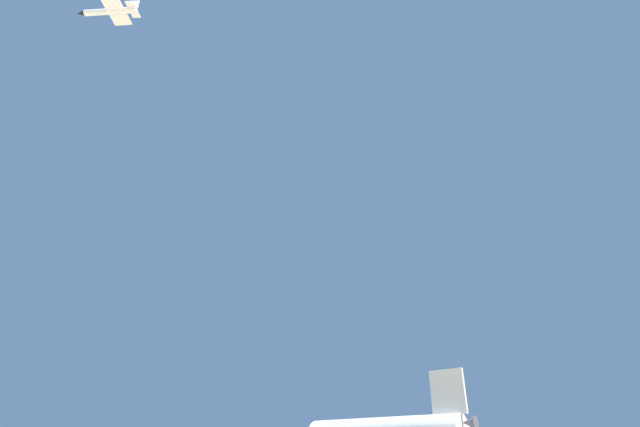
# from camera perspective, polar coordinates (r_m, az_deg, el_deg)

# --- Properties ---
(chase_jet_trailing) EXTENTS (14.83, 9.70, 4.00)m
(chase_jet_trailing) POSITION_cam_1_polar(r_m,az_deg,el_deg) (136.05, -23.69, 21.18)
(chase_jet_trailing) COLOR silver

